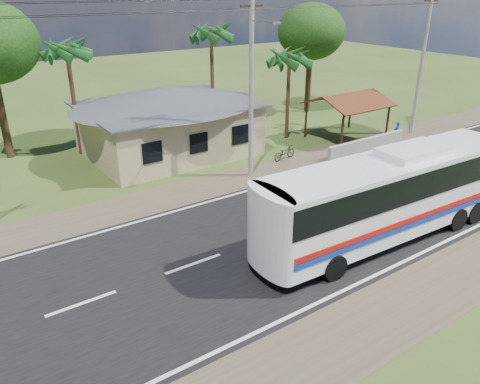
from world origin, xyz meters
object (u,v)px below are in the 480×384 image
at_px(waiting_shed, 348,101).
at_px(coach_bus, 392,189).
at_px(person, 396,132).
at_px(motorcycle, 284,153).

bearing_deg(waiting_shed, coach_bus, -129.21).
distance_m(waiting_shed, coach_bus, 14.69).
bearing_deg(person, waiting_shed, -46.99).
relative_size(waiting_shed, person, 3.53).
bearing_deg(motorcycle, waiting_shed, -88.51).
distance_m(coach_bus, motorcycle, 10.83).
height_order(coach_bus, person, coach_bus).
relative_size(coach_bus, person, 8.84).
relative_size(coach_bus, motorcycle, 7.21).
bearing_deg(person, motorcycle, -7.99).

